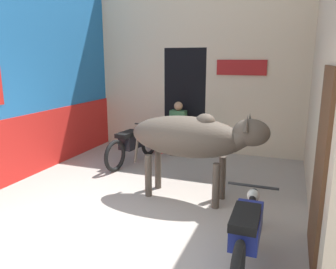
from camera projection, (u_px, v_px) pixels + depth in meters
name	position (u px, v px, depth m)	size (l,w,h in m)	color
ground_plane	(85.00, 252.00, 3.77)	(30.00, 30.00, 0.00)	#9E9389
wall_left_shopfront	(37.00, 67.00, 6.27)	(0.25, 4.59, 4.16)	#236BAD
wall_back_with_doorway	(196.00, 75.00, 7.80)	(4.89, 0.93, 4.16)	beige
wall_right_with_door	(329.00, 67.00, 4.49)	(0.22, 4.59, 4.16)	beige
cow	(192.00, 138.00, 5.00)	(2.17, 0.75, 1.42)	#4C4238
motorcycle_near	(247.00, 230.00, 3.43)	(0.58, 1.87, 0.74)	black
motorcycle_far	(133.00, 143.00, 6.92)	(0.58, 1.91, 0.75)	black
shopkeeper_seated	(178.00, 127.00, 7.48)	(0.36, 0.33, 1.22)	brown
plastic_stool	(159.00, 143.00, 7.71)	(0.36, 0.36, 0.44)	red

